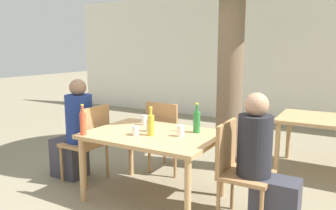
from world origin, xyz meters
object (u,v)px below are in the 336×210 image
(green_bottle_1, at_px, (197,121))
(drinking_glass_1, at_px, (180,131))
(drinking_glass_2, at_px, (145,120))
(patio_chair_2, at_px, (166,132))
(drinking_glass_0, at_px, (135,131))
(patio_chair_0, at_px, (89,139))
(drinking_glass_3, at_px, (149,126))
(person_seated_1, at_px, (264,170))
(soda_bottle_0, at_px, (83,123))
(oil_cruet_2, at_px, (151,124))
(patio_chair_1, at_px, (237,166))
(person_seated_0, at_px, (75,135))
(dining_table_front, at_px, (154,140))

(green_bottle_1, bearing_deg, drinking_glass_1, -108.94)
(drinking_glass_2, bearing_deg, patio_chair_2, 88.10)
(patio_chair_2, distance_m, drinking_glass_0, 0.93)
(patio_chair_0, height_order, drinking_glass_2, patio_chair_0)
(drinking_glass_0, xyz_separation_m, drinking_glass_3, (0.03, 0.20, 0.02))
(green_bottle_1, bearing_deg, drinking_glass_0, -139.43)
(person_seated_1, bearing_deg, patio_chair_2, 63.23)
(soda_bottle_0, xyz_separation_m, oil_cruet_2, (0.60, 0.33, -0.01))
(green_bottle_1, bearing_deg, drinking_glass_3, -155.15)
(oil_cruet_2, xyz_separation_m, drinking_glass_1, (0.28, 0.12, -0.06))
(patio_chair_2, height_order, drinking_glass_3, patio_chair_2)
(green_bottle_1, xyz_separation_m, drinking_glass_2, (-0.66, 0.01, -0.06))
(patio_chair_2, bearing_deg, patio_chair_1, 148.69)
(green_bottle_1, height_order, drinking_glass_0, green_bottle_1)
(drinking_glass_0, distance_m, drinking_glass_2, 0.46)
(patio_chair_1, distance_m, drinking_glass_0, 1.05)
(soda_bottle_0, bearing_deg, green_bottle_1, 34.71)
(soda_bottle_0, relative_size, drinking_glass_0, 3.27)
(patio_chair_2, height_order, drinking_glass_0, patio_chair_2)
(person_seated_0, bearing_deg, green_bottle_1, 98.98)
(green_bottle_1, xyz_separation_m, drinking_glass_3, (-0.45, -0.21, -0.06))
(patio_chair_1, bearing_deg, drinking_glass_2, 77.89)
(person_seated_1, xyz_separation_m, drinking_glass_0, (-1.25, -0.17, 0.23))
(patio_chair_1, height_order, drinking_glass_3, patio_chair_1)
(patio_chair_1, bearing_deg, soda_bottle_0, 105.83)
(patio_chair_2, xyz_separation_m, person_seated_0, (-0.87, -0.71, 0.02))
(patio_chair_2, height_order, person_seated_0, person_seated_0)
(dining_table_front, xyz_separation_m, patio_chair_1, (0.90, 0.00, -0.11))
(green_bottle_1, distance_m, drinking_glass_0, 0.64)
(dining_table_front, height_order, green_bottle_1, green_bottle_1)
(patio_chair_1, relative_size, person_seated_1, 0.76)
(drinking_glass_3, bearing_deg, drinking_glass_2, 132.70)
(soda_bottle_0, bearing_deg, drinking_glass_2, 66.71)
(patio_chair_1, height_order, person_seated_0, person_seated_0)
(patio_chair_2, bearing_deg, drinking_glass_1, 129.68)
(drinking_glass_0, distance_m, drinking_glass_1, 0.45)
(person_seated_1, height_order, soda_bottle_0, person_seated_1)
(person_seated_0, relative_size, drinking_glass_3, 9.74)
(person_seated_1, relative_size, drinking_glass_0, 12.59)
(person_seated_0, xyz_separation_m, soda_bottle_0, (0.57, -0.42, 0.30))
(patio_chair_0, relative_size, drinking_glass_2, 8.01)
(patio_chair_1, relative_size, drinking_glass_0, 9.61)
(dining_table_front, height_order, oil_cruet_2, oil_cruet_2)
(drinking_glass_1, bearing_deg, green_bottle_1, 71.06)
(patio_chair_2, bearing_deg, soda_bottle_0, 74.91)
(patio_chair_2, height_order, oil_cruet_2, oil_cruet_2)
(drinking_glass_2, height_order, drinking_glass_3, drinking_glass_3)
(soda_bottle_0, distance_m, drinking_glass_2, 0.74)
(person_seated_0, xyz_separation_m, drinking_glass_3, (1.07, 0.03, 0.24))
(patio_chair_1, xyz_separation_m, drinking_glass_1, (-0.60, 0.02, 0.25))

